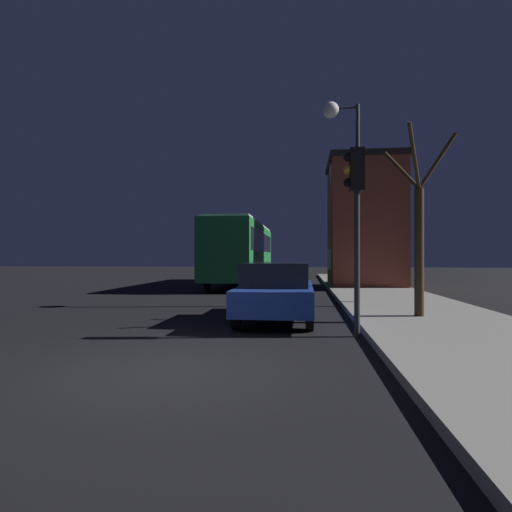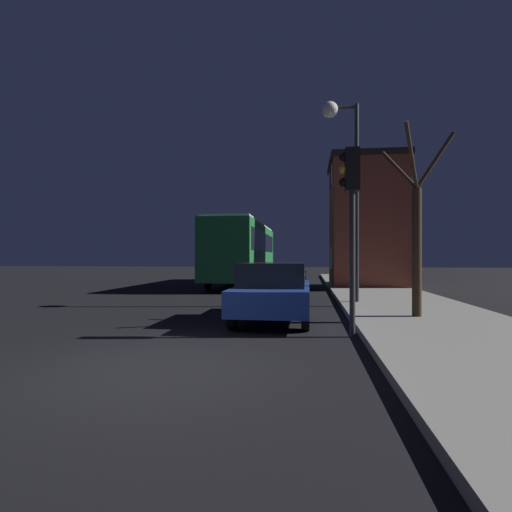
# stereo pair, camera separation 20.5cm
# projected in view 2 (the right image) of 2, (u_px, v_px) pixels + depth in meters

# --- Properties ---
(ground_plane) EXTENTS (120.00, 120.00, 0.00)m
(ground_plane) POSITION_uv_depth(u_px,v_px,m) (152.00, 368.00, 6.02)
(ground_plane) COLOR black
(brick_building) EXTENTS (3.98, 4.86, 6.86)m
(brick_building) POSITION_uv_depth(u_px,v_px,m) (366.00, 222.00, 21.93)
(brick_building) COLOR brown
(brick_building) RESTS_ON sidewalk
(streetlamp) EXTENTS (1.25, 0.55, 6.85)m
(streetlamp) POSITION_uv_depth(u_px,v_px,m) (342.00, 149.00, 13.61)
(streetlamp) COLOR #28282B
(streetlamp) RESTS_ON sidewalk
(traffic_light) EXTENTS (0.43, 0.24, 3.97)m
(traffic_light) POSITION_uv_depth(u_px,v_px,m) (351.00, 201.00, 8.36)
(traffic_light) COLOR #28282B
(traffic_light) RESTS_ON ground
(bare_tree) EXTENTS (1.75, 1.42, 4.79)m
(bare_tree) POSITION_uv_depth(u_px,v_px,m) (416.00, 235.00, 10.22)
(bare_tree) COLOR #382819
(bare_tree) RESTS_ON sidewalk
(bus) EXTENTS (2.54, 11.95, 3.66)m
(bus) POSITION_uv_depth(u_px,v_px,m) (243.00, 249.00, 23.89)
(bus) COLOR #1E6B33
(bus) RESTS_ON ground
(car_near_lane) EXTENTS (1.86, 4.54, 1.53)m
(car_near_lane) POSITION_uv_depth(u_px,v_px,m) (274.00, 290.00, 10.56)
(car_near_lane) COLOR navy
(car_near_lane) RESTS_ON ground
(car_mid_lane) EXTENTS (1.71, 4.33, 1.41)m
(car_mid_lane) POSITION_uv_depth(u_px,v_px,m) (289.00, 276.00, 19.59)
(car_mid_lane) COLOR black
(car_mid_lane) RESTS_ON ground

